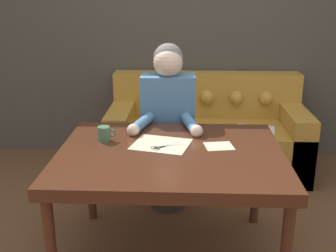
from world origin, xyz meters
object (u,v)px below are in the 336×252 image
dining_table (170,162)px  scissors (162,147)px  couch (207,136)px  person (168,128)px  mug (104,134)px

dining_table → scissors: size_ratio=6.60×
couch → person: 0.89m
couch → person: bearing=-113.1°
dining_table → couch: bearing=78.7°
person → mug: (-0.37, -0.50, 0.13)m
dining_table → mug: 0.46m
couch → mug: 1.52m
couch → scissors: (-0.34, -1.37, 0.42)m
couch → person: person is taller
person → mug: size_ratio=11.13×
dining_table → couch: couch is taller
dining_table → person: (-0.04, 0.66, -0.02)m
couch → mug: size_ratio=15.59×
dining_table → person: bearing=93.6°
couch → mug: (-0.70, -1.27, 0.46)m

